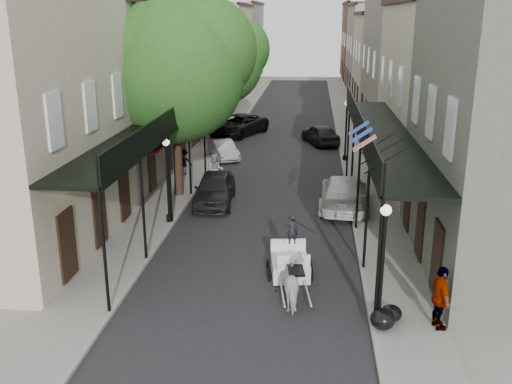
% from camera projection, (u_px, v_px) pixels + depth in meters
% --- Properties ---
extents(ground, '(140.00, 140.00, 0.00)m').
position_uv_depth(ground, '(247.00, 291.00, 18.99)').
color(ground, gray).
rests_on(ground, ground).
extents(road, '(8.00, 90.00, 0.01)m').
position_uv_depth(road, '(281.00, 153.00, 37.99)').
color(road, black).
rests_on(road, ground).
extents(sidewalk_left, '(2.20, 90.00, 0.12)m').
position_uv_depth(sidewalk_left, '(207.00, 150.00, 38.45)').
color(sidewalk_left, gray).
rests_on(sidewalk_left, ground).
extents(sidewalk_right, '(2.20, 90.00, 0.12)m').
position_uv_depth(sidewalk_right, '(357.00, 154.00, 37.50)').
color(sidewalk_right, gray).
rests_on(sidewalk_right, ground).
extents(building_row_left, '(5.00, 80.00, 10.50)m').
position_uv_depth(building_row_left, '(184.00, 60.00, 46.76)').
color(building_row_left, '#BAB395').
rests_on(building_row_left, ground).
extents(building_row_right, '(5.00, 80.00, 10.50)m').
position_uv_depth(building_row_right, '(398.00, 62.00, 45.12)').
color(building_row_right, slate).
rests_on(building_row_right, ground).
extents(gallery_left, '(2.20, 18.05, 4.88)m').
position_uv_depth(gallery_left, '(156.00, 128.00, 24.87)').
color(gallery_left, black).
rests_on(gallery_left, sidewalk_left).
extents(gallery_right, '(2.20, 18.05, 4.88)m').
position_uv_depth(gallery_right, '(378.00, 133.00, 23.96)').
color(gallery_right, black).
rests_on(gallery_right, sidewalk_right).
extents(tree_near, '(7.31, 6.80, 9.63)m').
position_uv_depth(tree_near, '(183.00, 66.00, 27.14)').
color(tree_near, '#382619').
rests_on(tree_near, sidewalk_left).
extents(tree_far, '(6.45, 6.00, 8.61)m').
position_uv_depth(tree_far, '(226.00, 59.00, 40.64)').
color(tree_far, '#382619').
rests_on(tree_far, sidewalk_left).
extents(lamppost_right_near, '(0.32, 0.32, 3.71)m').
position_uv_depth(lamppost_right_near, '(382.00, 264.00, 16.09)').
color(lamppost_right_near, black).
rests_on(lamppost_right_near, sidewalk_right).
extents(lamppost_left, '(0.32, 0.32, 3.71)m').
position_uv_depth(lamppost_left, '(168.00, 179.00, 24.47)').
color(lamppost_left, black).
rests_on(lamppost_left, sidewalk_left).
extents(lamppost_right_far, '(0.32, 0.32, 3.71)m').
position_uv_depth(lamppost_right_far, '(346.00, 130.00, 35.09)').
color(lamppost_right_far, black).
rests_on(lamppost_right_far, sidewalk_right).
extents(horse, '(1.03, 1.85, 1.49)m').
position_uv_depth(horse, '(296.00, 283.00, 17.88)').
color(horse, silver).
rests_on(horse, ground).
extents(carriage, '(1.70, 2.34, 2.49)m').
position_uv_depth(carriage, '(289.00, 248.00, 20.03)').
color(carriage, black).
rests_on(carriage, ground).
extents(pedestrian_walking, '(0.94, 0.78, 1.75)m').
position_uv_depth(pedestrian_walking, '(215.00, 170.00, 30.45)').
color(pedestrian_walking, '#9E9D95').
rests_on(pedestrian_walking, ground).
extents(pedestrian_sidewalk_left, '(1.05, 0.73, 1.48)m').
position_uv_depth(pedestrian_sidewalk_left, '(184.00, 162.00, 32.14)').
color(pedestrian_sidewalk_left, gray).
rests_on(pedestrian_sidewalk_left, sidewalk_left).
extents(pedestrian_sidewalk_right, '(0.68, 1.19, 1.91)m').
position_uv_depth(pedestrian_sidewalk_right, '(440.00, 298.00, 16.21)').
color(pedestrian_sidewalk_right, gray).
rests_on(pedestrian_sidewalk_right, sidewalk_right).
extents(car_left_near, '(2.04, 4.58, 1.53)m').
position_uv_depth(car_left_near, '(215.00, 189.00, 27.56)').
color(car_left_near, black).
rests_on(car_left_near, ground).
extents(car_left_mid, '(2.64, 3.78, 1.18)m').
position_uv_depth(car_left_mid, '(223.00, 150.00, 36.35)').
color(car_left_mid, '#98989D').
rests_on(car_left_mid, ground).
extents(car_left_far, '(4.70, 6.20, 1.56)m').
position_uv_depth(car_left_far, '(238.00, 125.00, 43.38)').
color(car_left_far, black).
rests_on(car_left_far, ground).
extents(car_right_near, '(2.53, 5.49, 1.56)m').
position_uv_depth(car_right_near, '(344.00, 192.00, 26.97)').
color(car_right_near, silver).
rests_on(car_right_near, ground).
extents(car_right_far, '(3.05, 4.59, 1.45)m').
position_uv_depth(car_right_far, '(320.00, 134.00, 40.47)').
color(car_right_far, black).
rests_on(car_right_far, ground).
extents(trash_bags, '(0.98, 1.13, 0.61)m').
position_uv_depth(trash_bags, '(386.00, 317.00, 16.53)').
color(trash_bags, black).
rests_on(trash_bags, sidewalk_right).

